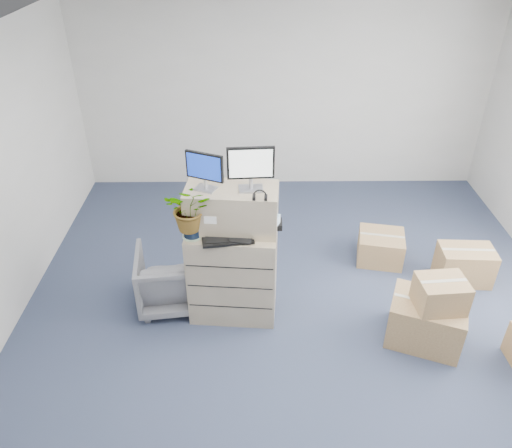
# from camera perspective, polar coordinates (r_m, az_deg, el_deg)

# --- Properties ---
(ground) EXTENTS (7.00, 7.00, 0.00)m
(ground) POSITION_cam_1_polar(r_m,az_deg,el_deg) (5.25, 5.02, -13.28)
(ground) COLOR #2A354C
(ground) RESTS_ON ground
(wall_back) EXTENTS (6.00, 0.02, 2.80)m
(wall_back) POSITION_cam_1_polar(r_m,az_deg,el_deg) (7.53, 3.23, 14.39)
(wall_back) COLOR beige
(wall_back) RESTS_ON ground
(filing_cabinet_lower) EXTENTS (0.94, 0.62, 1.04)m
(filing_cabinet_lower) POSITION_cam_1_polar(r_m,az_deg,el_deg) (5.25, -2.62, -5.50)
(filing_cabinet_lower) COLOR tan
(filing_cabinet_lower) RESTS_ON ground
(filing_cabinet_upper) EXTENTS (0.93, 0.52, 0.45)m
(filing_cabinet_upper) POSITION_cam_1_polar(r_m,az_deg,el_deg) (4.87, -2.77, 1.76)
(filing_cabinet_upper) COLOR tan
(filing_cabinet_upper) RESTS_ON filing_cabinet_lower
(monitor_left) EXTENTS (0.36, 0.21, 0.38)m
(monitor_left) POSITION_cam_1_polar(r_m,az_deg,el_deg) (4.66, -5.90, 6.24)
(monitor_left) COLOR #99999E
(monitor_left) RESTS_ON filing_cabinet_upper
(monitor_right) EXTENTS (0.44, 0.18, 0.44)m
(monitor_right) POSITION_cam_1_polar(r_m,az_deg,el_deg) (4.62, -0.60, 6.61)
(monitor_right) COLOR #99999E
(monitor_right) RESTS_ON filing_cabinet_upper
(headphones) EXTENTS (0.13, 0.03, 0.13)m
(headphones) POSITION_cam_1_polar(r_m,az_deg,el_deg) (4.55, 0.46, 3.22)
(headphones) COLOR black
(headphones) RESTS_ON filing_cabinet_upper
(keyboard) EXTENTS (0.52, 0.28, 0.03)m
(keyboard) POSITION_cam_1_polar(r_m,az_deg,el_deg) (4.79, -3.24, -1.76)
(keyboard) COLOR black
(keyboard) RESTS_ON filing_cabinet_lower
(mouse) EXTENTS (0.10, 0.06, 0.03)m
(mouse) POSITION_cam_1_polar(r_m,az_deg,el_deg) (4.84, 1.56, -1.31)
(mouse) COLOR silver
(mouse) RESTS_ON filing_cabinet_lower
(water_bottle) EXTENTS (0.07, 0.07, 0.24)m
(water_bottle) POSITION_cam_1_polar(r_m,az_deg,el_deg) (4.88, -1.67, 0.50)
(water_bottle) COLOR gray
(water_bottle) RESTS_ON filing_cabinet_lower
(phone_dock) EXTENTS (0.06, 0.05, 0.12)m
(phone_dock) POSITION_cam_1_polar(r_m,az_deg,el_deg) (4.95, -3.23, -0.18)
(phone_dock) COLOR silver
(phone_dock) RESTS_ON filing_cabinet_lower
(external_drive) EXTENTS (0.21, 0.16, 0.06)m
(external_drive) POSITION_cam_1_polar(r_m,az_deg,el_deg) (4.98, 1.78, -0.02)
(external_drive) COLOR black
(external_drive) RESTS_ON filing_cabinet_lower
(tissue_box) EXTENTS (0.29, 0.22, 0.10)m
(tissue_box) POSITION_cam_1_polar(r_m,az_deg,el_deg) (4.91, 1.14, 0.60)
(tissue_box) COLOR #3B90C9
(tissue_box) RESTS_ON external_drive
(potted_plant) EXTENTS (0.51, 0.55, 0.46)m
(potted_plant) POSITION_cam_1_polar(r_m,az_deg,el_deg) (4.75, -7.47, 1.21)
(potted_plant) COLOR #8BA685
(potted_plant) RESTS_ON filing_cabinet_lower
(office_chair) EXTENTS (0.80, 0.76, 0.74)m
(office_chair) POSITION_cam_1_polar(r_m,az_deg,el_deg) (5.52, -9.64, -5.79)
(office_chair) COLOR #555559
(office_chair) RESTS_ON ground
(cardboard_boxes) EXTENTS (1.75, 2.25, 0.80)m
(cardboard_boxes) POSITION_cam_1_polar(r_m,az_deg,el_deg) (5.69, 21.33, -7.77)
(cardboard_boxes) COLOR olive
(cardboard_boxes) RESTS_ON ground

